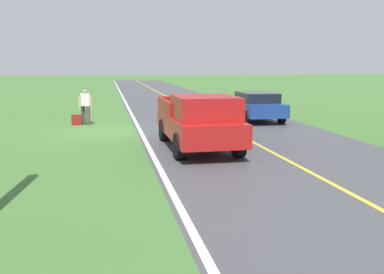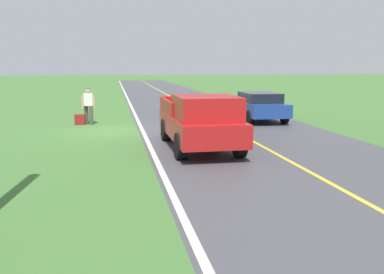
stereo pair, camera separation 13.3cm
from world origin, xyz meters
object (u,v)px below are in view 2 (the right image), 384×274
Objects in this scene: hitchhiker_walking at (88,104)px; suitcase_carried at (80,120)px; sedan_near_oncoming at (259,105)px; pickup_truck_passing at (201,120)px.

hitchhiker_walking reaches higher than suitcase_carried.
suitcase_carried is 0.11× the size of sedan_near_oncoming.
hitchhiker_walking is 0.39× the size of sedan_near_oncoming.
hitchhiker_walking is 3.57× the size of suitcase_carried.
sedan_near_oncoming is (-8.70, -0.04, 0.51)m from suitcase_carried.
suitcase_carried is 0.09× the size of pickup_truck_passing.
suitcase_carried is at bearing 0.26° from sedan_near_oncoming.
hitchhiker_walking is 8.29m from sedan_near_oncoming.
sedan_near_oncoming is at bearing 179.62° from hitchhiker_walking.
pickup_truck_passing reaches higher than hitchhiker_walking.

